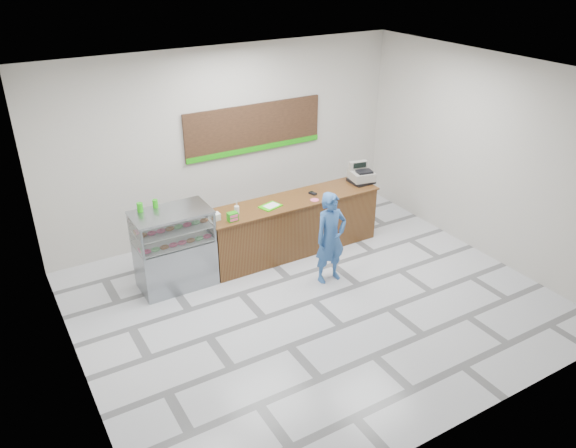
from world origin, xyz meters
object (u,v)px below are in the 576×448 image
display_case (174,248)px  cash_register (361,175)px  serving_tray (270,206)px  customer (331,238)px  sales_counter (293,225)px

display_case → cash_register: bearing=0.4°
serving_tray → customer: customer is taller
sales_counter → display_case: (-2.22, -0.00, 0.16)m
display_case → serving_tray: bearing=-2.3°
display_case → sales_counter: bearing=0.0°
cash_register → customer: bearing=-130.5°
sales_counter → serving_tray: serving_tray is taller
cash_register → customer: 1.92m
customer → cash_register: bearing=38.1°
customer → display_case: bearing=152.9°
display_case → customer: customer is taller
cash_register → serving_tray: cash_register is taller
sales_counter → customer: (0.03, -1.14, 0.26)m
serving_tray → customer: bearing=-80.4°
serving_tray → sales_counter: bearing=-8.3°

